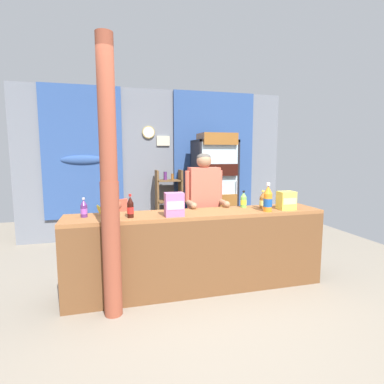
{
  "coord_description": "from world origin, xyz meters",
  "views": [
    {
      "loc": [
        -0.84,
        -2.8,
        1.57
      ],
      "look_at": [
        0.08,
        0.65,
        1.11
      ],
      "focal_mm": 28.17,
      "sensor_mm": 36.0,
      "label": 1
    }
  ],
  "objects_px": {
    "soda_bottle_cola": "(130,208)",
    "drink_fridge": "(215,183)",
    "soda_bottle_iced_tea": "(263,201)",
    "banana_bunch": "(108,210)",
    "stall_counter": "(201,245)",
    "soda_bottle_orange_soda": "(268,199)",
    "shopkeeper": "(204,199)",
    "snack_box_instant_noodle": "(286,200)",
    "soda_bottle_grape_soda": "(84,209)",
    "timber_post": "(109,187)",
    "soda_bottle_lime_soda": "(244,200)",
    "snack_box_wafer": "(174,204)",
    "plastic_lawn_chair": "(121,225)",
    "bottle_shelf_rack": "(169,203)"
  },
  "relations": [
    {
      "from": "plastic_lawn_chair",
      "to": "soda_bottle_grape_soda",
      "type": "relative_size",
      "value": 4.14
    },
    {
      "from": "snack_box_instant_noodle",
      "to": "plastic_lawn_chair",
      "type": "bearing_deg",
      "value": 142.15
    },
    {
      "from": "soda_bottle_lime_soda",
      "to": "soda_bottle_orange_soda",
      "type": "bearing_deg",
      "value": -64.21
    },
    {
      "from": "bottle_shelf_rack",
      "to": "soda_bottle_cola",
      "type": "height_order",
      "value": "bottle_shelf_rack"
    },
    {
      "from": "timber_post",
      "to": "soda_bottle_lime_soda",
      "type": "distance_m",
      "value": 1.69
    },
    {
      "from": "soda_bottle_iced_tea",
      "to": "banana_bunch",
      "type": "bearing_deg",
      "value": 177.79
    },
    {
      "from": "bottle_shelf_rack",
      "to": "banana_bunch",
      "type": "distance_m",
      "value": 2.32
    },
    {
      "from": "soda_bottle_cola",
      "to": "drink_fridge",
      "type": "bearing_deg",
      "value": 50.24
    },
    {
      "from": "soda_bottle_orange_soda",
      "to": "soda_bottle_grape_soda",
      "type": "distance_m",
      "value": 2.03
    },
    {
      "from": "drink_fridge",
      "to": "shopkeeper",
      "type": "relative_size",
      "value": 1.22
    },
    {
      "from": "snack_box_wafer",
      "to": "soda_bottle_grape_soda",
      "type": "bearing_deg",
      "value": 167.96
    },
    {
      "from": "snack_box_instant_noodle",
      "to": "soda_bottle_iced_tea",
      "type": "bearing_deg",
      "value": 152.67
    },
    {
      "from": "soda_bottle_grape_soda",
      "to": "banana_bunch",
      "type": "bearing_deg",
      "value": 11.39
    },
    {
      "from": "soda_bottle_orange_soda",
      "to": "soda_bottle_iced_tea",
      "type": "height_order",
      "value": "soda_bottle_orange_soda"
    },
    {
      "from": "stall_counter",
      "to": "shopkeeper",
      "type": "relative_size",
      "value": 1.87
    },
    {
      "from": "timber_post",
      "to": "bottle_shelf_rack",
      "type": "distance_m",
      "value": 2.77
    },
    {
      "from": "timber_post",
      "to": "soda_bottle_grape_soda",
      "type": "relative_size",
      "value": 12.64
    },
    {
      "from": "snack_box_wafer",
      "to": "snack_box_instant_noodle",
      "type": "relative_size",
      "value": 1.18
    },
    {
      "from": "plastic_lawn_chair",
      "to": "snack_box_instant_noodle",
      "type": "xyz_separation_m",
      "value": [
        1.89,
        -1.47,
        0.52
      ]
    },
    {
      "from": "drink_fridge",
      "to": "soda_bottle_lime_soda",
      "type": "height_order",
      "value": "drink_fridge"
    },
    {
      "from": "soda_bottle_lime_soda",
      "to": "snack_box_instant_noodle",
      "type": "height_order",
      "value": "snack_box_instant_noodle"
    },
    {
      "from": "plastic_lawn_chair",
      "to": "soda_bottle_iced_tea",
      "type": "distance_m",
      "value": 2.19
    },
    {
      "from": "stall_counter",
      "to": "soda_bottle_grape_soda",
      "type": "xyz_separation_m",
      "value": [
        -1.23,
        0.16,
        0.44
      ]
    },
    {
      "from": "plastic_lawn_chair",
      "to": "shopkeeper",
      "type": "bearing_deg",
      "value": -41.12
    },
    {
      "from": "stall_counter",
      "to": "drink_fridge",
      "type": "xyz_separation_m",
      "value": [
        0.82,
        1.92,
        0.49
      ]
    },
    {
      "from": "soda_bottle_cola",
      "to": "soda_bottle_grape_soda",
      "type": "relative_size",
      "value": 1.19
    },
    {
      "from": "snack_box_wafer",
      "to": "soda_bottle_cola",
      "type": "bearing_deg",
      "value": 173.67
    },
    {
      "from": "stall_counter",
      "to": "snack_box_wafer",
      "type": "distance_m",
      "value": 0.57
    },
    {
      "from": "drink_fridge",
      "to": "soda_bottle_orange_soda",
      "type": "xyz_separation_m",
      "value": [
        -0.04,
        -1.98,
        -0.0
      ]
    },
    {
      "from": "timber_post",
      "to": "soda_bottle_lime_soda",
      "type": "xyz_separation_m",
      "value": [
        1.59,
        0.5,
        -0.26
      ]
    },
    {
      "from": "shopkeeper",
      "to": "soda_bottle_iced_tea",
      "type": "xyz_separation_m",
      "value": [
        0.61,
        -0.44,
        0.02
      ]
    },
    {
      "from": "soda_bottle_grape_soda",
      "to": "shopkeeper",
      "type": "bearing_deg",
      "value": 16.17
    },
    {
      "from": "stall_counter",
      "to": "soda_bottle_orange_soda",
      "type": "relative_size",
      "value": 8.78
    },
    {
      "from": "timber_post",
      "to": "plastic_lawn_chair",
      "type": "distance_m",
      "value": 1.89
    },
    {
      "from": "timber_post",
      "to": "snack_box_instant_noodle",
      "type": "relative_size",
      "value": 12.24
    },
    {
      "from": "shopkeeper",
      "to": "soda_bottle_grape_soda",
      "type": "distance_m",
      "value": 1.5
    },
    {
      "from": "timber_post",
      "to": "banana_bunch",
      "type": "distance_m",
      "value": 0.54
    },
    {
      "from": "timber_post",
      "to": "stall_counter",
      "type": "bearing_deg",
      "value": 14.18
    },
    {
      "from": "snack_box_instant_noodle",
      "to": "timber_post",
      "type": "bearing_deg",
      "value": -172.86
    },
    {
      "from": "soda_bottle_cola",
      "to": "soda_bottle_lime_soda",
      "type": "distance_m",
      "value": 1.41
    },
    {
      "from": "bottle_shelf_rack",
      "to": "banana_bunch",
      "type": "bearing_deg",
      "value": -117.05
    },
    {
      "from": "banana_bunch",
      "to": "shopkeeper",
      "type": "bearing_deg",
      "value": 17.13
    },
    {
      "from": "stall_counter",
      "to": "soda_bottle_lime_soda",
      "type": "height_order",
      "value": "soda_bottle_lime_soda"
    },
    {
      "from": "soda_bottle_orange_soda",
      "to": "snack_box_wafer",
      "type": "bearing_deg",
      "value": 179.03
    },
    {
      "from": "drink_fridge",
      "to": "soda_bottle_iced_tea",
      "type": "height_order",
      "value": "drink_fridge"
    },
    {
      "from": "soda_bottle_iced_tea",
      "to": "banana_bunch",
      "type": "relative_size",
      "value": 0.84
    },
    {
      "from": "shopkeeper",
      "to": "snack_box_instant_noodle",
      "type": "bearing_deg",
      "value": -33.46
    },
    {
      "from": "timber_post",
      "to": "snack_box_wafer",
      "type": "distance_m",
      "value": 0.72
    },
    {
      "from": "snack_box_instant_noodle",
      "to": "banana_bunch",
      "type": "height_order",
      "value": "snack_box_instant_noodle"
    },
    {
      "from": "soda_bottle_lime_soda",
      "to": "banana_bunch",
      "type": "distance_m",
      "value": 1.61
    }
  ]
}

